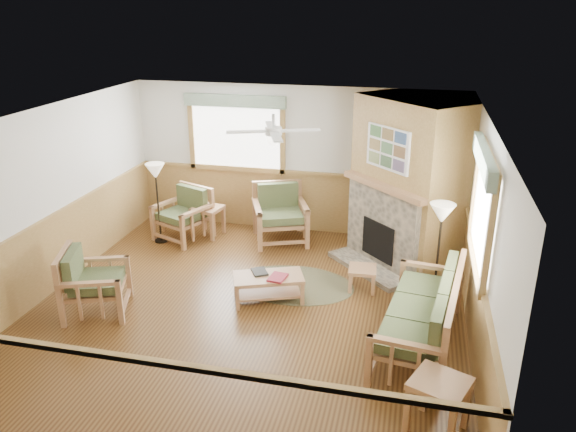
% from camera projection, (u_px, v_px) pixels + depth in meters
% --- Properties ---
extents(floor, '(6.00, 6.00, 0.01)m').
position_uv_depth(floor, '(250.00, 306.00, 8.00)').
color(floor, '#543517').
rests_on(floor, ground).
extents(ceiling, '(6.00, 6.00, 0.01)m').
position_uv_depth(ceiling, '(244.00, 118.00, 7.03)').
color(ceiling, white).
rests_on(ceiling, floor).
extents(wall_back, '(6.00, 0.02, 2.70)m').
position_uv_depth(wall_back, '(295.00, 160.00, 10.24)').
color(wall_back, silver).
rests_on(wall_back, floor).
extents(wall_front, '(6.00, 0.02, 2.70)m').
position_uv_depth(wall_front, '(144.00, 341.00, 4.79)').
color(wall_front, silver).
rests_on(wall_front, floor).
extents(wall_left, '(0.02, 6.00, 2.70)m').
position_uv_depth(wall_left, '(50.00, 201.00, 8.15)').
color(wall_left, silver).
rests_on(wall_left, floor).
extents(wall_right, '(0.02, 6.00, 2.70)m').
position_uv_depth(wall_right, '(481.00, 238.00, 6.88)').
color(wall_right, silver).
rests_on(wall_right, floor).
extents(wainscot, '(6.00, 6.00, 1.10)m').
position_uv_depth(wainscot, '(249.00, 271.00, 7.80)').
color(wainscot, '#9E7940').
rests_on(wainscot, floor).
extents(fireplace, '(3.11, 3.11, 2.70)m').
position_uv_depth(fireplace, '(408.00, 183.00, 8.94)').
color(fireplace, '#9E7940').
rests_on(fireplace, floor).
extents(window_back, '(1.90, 0.16, 1.50)m').
position_uv_depth(window_back, '(235.00, 93.00, 10.02)').
color(window_back, white).
rests_on(window_back, wall_back).
extents(window_right, '(0.16, 1.90, 1.50)m').
position_uv_depth(window_right, '(492.00, 148.00, 6.28)').
color(window_right, white).
rests_on(window_right, wall_right).
extents(ceiling_fan, '(1.59, 1.59, 0.36)m').
position_uv_depth(ceiling_fan, '(273.00, 117.00, 7.26)').
color(ceiling_fan, white).
rests_on(ceiling_fan, ceiling).
extents(sofa, '(2.19, 1.14, 0.96)m').
position_uv_depth(sofa, '(420.00, 312.00, 6.91)').
color(sofa, '#A3744C').
rests_on(sofa, floor).
extents(armchair_back_left, '(1.08, 1.08, 0.93)m').
position_uv_depth(armchair_back_left, '(182.00, 214.00, 10.12)').
color(armchair_back_left, '#A3744C').
rests_on(armchair_back_left, floor).
extents(armchair_back_right, '(1.18, 1.18, 1.02)m').
position_uv_depth(armchair_back_right, '(280.00, 214.00, 10.00)').
color(armchair_back_right, '#A3744C').
rests_on(armchair_back_right, floor).
extents(armchair_left, '(1.06, 1.06, 0.93)m').
position_uv_depth(armchair_left, '(95.00, 281.00, 7.71)').
color(armchair_left, '#A3744C').
rests_on(armchair_left, floor).
extents(coffee_table, '(1.10, 0.82, 0.40)m').
position_uv_depth(coffee_table, '(268.00, 288.00, 8.08)').
color(coffee_table, '#A3744C').
rests_on(coffee_table, floor).
extents(end_table_chairs, '(0.58, 0.57, 0.56)m').
position_uv_depth(end_table_chairs, '(208.00, 221.00, 10.32)').
color(end_table_chairs, '#A3744C').
rests_on(end_table_chairs, floor).
extents(end_table_sofa, '(0.69, 0.68, 0.60)m').
position_uv_depth(end_table_sofa, '(438.00, 406.00, 5.58)').
color(end_table_sofa, '#A3744C').
rests_on(end_table_sofa, floor).
extents(footstool, '(0.43, 0.43, 0.35)m').
position_uv_depth(footstool, '(362.00, 278.00, 8.41)').
color(footstool, '#A3744C').
rests_on(footstool, floor).
extents(braided_rug, '(2.04, 2.04, 0.01)m').
position_uv_depth(braided_rug, '(293.00, 284.00, 8.60)').
color(braided_rug, '#4C4A2F').
rests_on(braided_rug, floor).
extents(floor_lamp_left, '(0.36, 0.36, 1.46)m').
position_uv_depth(floor_lamp_left, '(158.00, 203.00, 9.90)').
color(floor_lamp_left, black).
rests_on(floor_lamp_left, floor).
extents(floor_lamp_right, '(0.42, 0.42, 1.52)m').
position_uv_depth(floor_lamp_right, '(438.00, 255.00, 7.83)').
color(floor_lamp_right, black).
rests_on(floor_lamp_right, floor).
extents(book_red, '(0.26, 0.33, 0.03)m').
position_uv_depth(book_red, '(278.00, 277.00, 7.93)').
color(book_red, maroon).
rests_on(book_red, coffee_table).
extents(book_dark, '(0.31, 0.33, 0.03)m').
position_uv_depth(book_dark, '(259.00, 271.00, 8.10)').
color(book_dark, black).
rests_on(book_dark, coffee_table).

